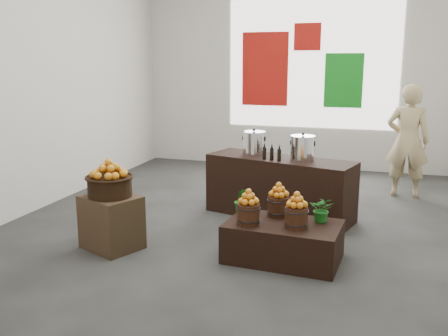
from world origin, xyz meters
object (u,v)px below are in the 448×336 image
(crate, at_px, (112,222))
(stock_pot_center, at_px, (303,149))
(wicker_basket, at_px, (110,187))
(counter, at_px, (280,187))
(stock_pot_left, at_px, (254,144))
(shopper, at_px, (408,141))
(display_table, at_px, (283,241))

(crate, bearing_deg, stock_pot_center, 40.65)
(crate, xyz_separation_m, wicker_basket, (0.00, 0.00, 0.41))
(crate, bearing_deg, counter, 47.10)
(stock_pot_left, bearing_deg, counter, -15.50)
(counter, bearing_deg, stock_pot_left, 180.00)
(stock_pot_left, bearing_deg, crate, -123.36)
(crate, height_order, wicker_basket, wicker_basket)
(shopper, bearing_deg, stock_pot_left, 38.03)
(stock_pot_center, height_order, shopper, shopper)
(wicker_basket, xyz_separation_m, stock_pot_left, (1.19, 1.81, 0.25))
(counter, distance_m, stock_pot_center, 0.64)
(stock_pot_left, bearing_deg, wicker_basket, -123.36)
(crate, height_order, counter, counter)
(crate, xyz_separation_m, shopper, (3.24, 3.27, 0.57))
(counter, bearing_deg, crate, -117.40)
(wicker_basket, bearing_deg, stock_pot_center, 40.65)
(stock_pot_center, relative_size, shopper, 0.18)
(stock_pot_left, bearing_deg, stock_pot_center, -15.50)
(display_table, relative_size, shopper, 0.68)
(stock_pot_left, relative_size, shopper, 0.18)
(counter, bearing_deg, display_table, -62.05)
(crate, bearing_deg, wicker_basket, 0.00)
(shopper, bearing_deg, display_table, 68.86)
(crate, xyz_separation_m, stock_pot_left, (1.19, 1.81, 0.66))
(wicker_basket, height_order, display_table, wicker_basket)
(crate, distance_m, stock_pot_left, 2.26)
(crate, distance_m, counter, 2.32)
(crate, xyz_separation_m, stock_pot_center, (1.88, 1.62, 0.66))
(crate, distance_m, wicker_basket, 0.41)
(wicker_basket, xyz_separation_m, counter, (1.58, 1.70, -0.31))
(wicker_basket, relative_size, display_table, 0.41)
(stock_pot_center, bearing_deg, counter, 164.50)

